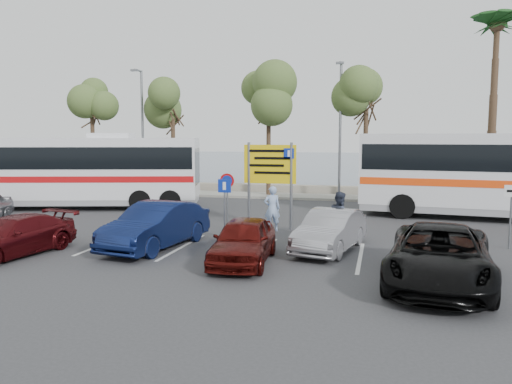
% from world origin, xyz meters
% --- Properties ---
extents(ground, '(120.00, 120.00, 0.00)m').
position_xyz_m(ground, '(0.00, 0.00, 0.00)').
color(ground, '#323235').
rests_on(ground, ground).
extents(kerb_strip, '(44.00, 2.40, 0.15)m').
position_xyz_m(kerb_strip, '(0.00, 14.00, 0.07)').
color(kerb_strip, gray).
rests_on(kerb_strip, ground).
extents(seawall, '(48.00, 0.80, 0.60)m').
position_xyz_m(seawall, '(0.00, 16.00, 0.30)').
color(seawall, gray).
rests_on(seawall, ground).
extents(sea, '(140.00, 140.00, 0.00)m').
position_xyz_m(sea, '(0.00, 60.00, 0.01)').
color(sea, '#45556F').
rests_on(sea, ground).
extents(tree_far_left, '(3.20, 3.20, 7.60)m').
position_xyz_m(tree_far_left, '(-14.00, 14.00, 6.33)').
color(tree_far_left, '#382619').
rests_on(tree_far_left, kerb_strip).
extents(tree_left, '(3.20, 3.20, 7.20)m').
position_xyz_m(tree_left, '(-8.00, 14.00, 6.00)').
color(tree_left, '#382619').
rests_on(tree_left, kerb_strip).
extents(tree_mid, '(3.20, 3.20, 8.00)m').
position_xyz_m(tree_mid, '(-1.50, 14.00, 6.65)').
color(tree_mid, '#382619').
rests_on(tree_mid, kerb_strip).
extents(tree_right, '(3.20, 3.20, 7.40)m').
position_xyz_m(tree_right, '(4.50, 14.00, 6.17)').
color(tree_right, '#382619').
rests_on(tree_right, kerb_strip).
extents(palm_tree, '(4.80, 4.80, 11.20)m').
position_xyz_m(palm_tree, '(11.50, 14.00, 9.87)').
color(palm_tree, '#382619').
rests_on(palm_tree, kerb_strip).
extents(street_lamp_left, '(0.45, 1.15, 8.01)m').
position_xyz_m(street_lamp_left, '(-10.00, 13.52, 4.60)').
color(street_lamp_left, slate).
rests_on(street_lamp_left, kerb_strip).
extents(street_lamp_right, '(0.45, 1.15, 8.01)m').
position_xyz_m(street_lamp_right, '(3.00, 13.52, 4.60)').
color(street_lamp_right, slate).
rests_on(street_lamp_right, kerb_strip).
extents(direction_sign, '(2.20, 0.12, 3.60)m').
position_xyz_m(direction_sign, '(1.00, 3.20, 2.43)').
color(direction_sign, slate).
rests_on(direction_sign, ground).
extents(sign_no_stop, '(0.60, 0.08, 2.35)m').
position_xyz_m(sign_no_stop, '(-0.60, 2.38, 1.58)').
color(sign_no_stop, slate).
rests_on(sign_no_stop, ground).
extents(sign_parking, '(0.50, 0.07, 2.25)m').
position_xyz_m(sign_parking, '(-0.20, 0.79, 1.47)').
color(sign_parking, slate).
rests_on(sign_parking, ground).
extents(sign_taxi, '(0.50, 0.07, 2.20)m').
position_xyz_m(sign_taxi, '(9.80, 1.49, 1.42)').
color(sign_taxi, slate).
rests_on(sign_taxi, ground).
extents(lane_markings, '(12.02, 4.20, 0.01)m').
position_xyz_m(lane_markings, '(-1.14, -1.00, 0.00)').
color(lane_markings, silver).
rests_on(lane_markings, ground).
extents(coach_bus_left, '(13.16, 6.05, 4.02)m').
position_xyz_m(coach_bus_left, '(-10.32, 6.50, 1.86)').
color(coach_bus_left, silver).
rests_on(coach_bus_left, ground).
extents(car_blue, '(2.35, 4.97, 1.57)m').
position_xyz_m(car_blue, '(-2.00, -1.33, 0.79)').
color(car_blue, '#0F1A47').
rests_on(car_blue, ground).
extents(car_maroon, '(2.53, 4.64, 1.28)m').
position_xyz_m(car_maroon, '(-6.00, -3.50, 0.64)').
color(car_maroon, '#4D0C10').
rests_on(car_maroon, ground).
extents(car_red, '(1.94, 4.18, 1.39)m').
position_xyz_m(car_red, '(1.47, -2.56, 0.69)').
color(car_red, '#4E0E0B').
rests_on(car_red, ground).
extents(suv_black, '(3.17, 5.79, 1.54)m').
position_xyz_m(suv_black, '(7.00, -3.50, 0.77)').
color(suv_black, black).
rests_on(suv_black, ground).
extents(car_silver_b, '(2.29, 4.39, 1.38)m').
position_xyz_m(car_silver_b, '(3.87, -0.31, 0.69)').
color(car_silver_b, '#97979C').
rests_on(car_silver_b, ground).
extents(pedestrian_near, '(0.79, 0.67, 1.85)m').
position_xyz_m(pedestrian_near, '(1.21, 2.71, 0.92)').
color(pedestrian_near, '#90A8D1').
rests_on(pedestrian_near, ground).
extents(pedestrian_far, '(1.02, 1.12, 1.88)m').
position_xyz_m(pedestrian_far, '(4.09, 1.00, 0.94)').
color(pedestrian_far, '#2F3547').
rests_on(pedestrian_far, ground).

